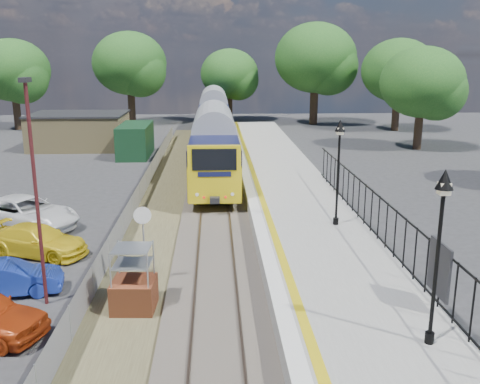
{
  "coord_description": "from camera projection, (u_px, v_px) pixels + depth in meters",
  "views": [
    {
      "loc": [
        0.01,
        -16.15,
        8.12
      ],
      "look_at": [
        1.17,
        7.63,
        2.0
      ],
      "focal_mm": 40.0,
      "sensor_mm": 36.0,
      "label": 1
    }
  ],
  "objects": [
    {
      "name": "brick_plinth",
      "position": [
        133.0,
        280.0,
        17.27
      ],
      "size": [
        1.44,
        1.44,
        2.21
      ],
      "rotation": [
        0.0,
        0.0,
        -0.05
      ],
      "color": "brown",
      "rests_on": "ground"
    },
    {
      "name": "carpark_lamp",
      "position": [
        35.0,
        181.0,
        16.94
      ],
      "size": [
        0.25,
        0.5,
        7.47
      ],
      "color": "#49181A",
      "rests_on": "ground"
    },
    {
      "name": "outbuilding",
      "position": [
        90.0,
        132.0,
        46.95
      ],
      "size": [
        10.8,
        10.1,
        3.12
      ],
      "color": "tan",
      "rests_on": "ground"
    },
    {
      "name": "tree_line",
      "position": [
        227.0,
        70.0,
        56.7
      ],
      "size": [
        56.8,
        43.8,
        11.88
      ],
      "color": "#332319",
      "rests_on": "ground"
    },
    {
      "name": "car_yellow",
      "position": [
        38.0,
        240.0,
        22.24
      ],
      "size": [
        4.66,
        3.18,
        1.25
      ],
      "primitive_type": "imported",
      "rotation": [
        0.0,
        0.0,
        1.21
      ],
      "color": "yellow",
      "rests_on": "ground"
    },
    {
      "name": "track_bed",
      "position": [
        206.0,
        219.0,
        26.96
      ],
      "size": [
        5.9,
        80.0,
        0.29
      ],
      "color": "#473F38",
      "rests_on": "ground"
    },
    {
      "name": "platform",
      "position": [
        303.0,
        221.0,
        25.47
      ],
      "size": [
        5.0,
        70.0,
        0.9
      ],
      "primitive_type": "cube",
      "color": "gray",
      "rests_on": "ground"
    },
    {
      "name": "car_blue",
      "position": [
        8.0,
        279.0,
        18.52
      ],
      "size": [
        3.81,
        1.9,
        1.2
      ],
      "primitive_type": "imported",
      "rotation": [
        0.0,
        0.0,
        1.75
      ],
      "color": "#1B33A4",
      "rests_on": "ground"
    },
    {
      "name": "palisade_fence",
      "position": [
        393.0,
        231.0,
        19.66
      ],
      "size": [
        0.12,
        26.0,
        2.0
      ],
      "color": "black",
      "rests_on": "platform"
    },
    {
      "name": "wire_fence",
      "position": [
        137.0,
        198.0,
        28.91
      ],
      "size": [
        0.06,
        52.0,
        1.2
      ],
      "color": "#999EA3",
      "rests_on": "ground"
    },
    {
      "name": "train",
      "position": [
        214.0,
        123.0,
        46.73
      ],
      "size": [
        2.82,
        40.83,
        3.51
      ],
      "color": "gold",
      "rests_on": "ground"
    },
    {
      "name": "platform_edge",
      "position": [
        260.0,
        212.0,
        25.26
      ],
      "size": [
        0.9,
        70.0,
        0.01
      ],
      "color": "silver",
      "rests_on": "platform"
    },
    {
      "name": "ground",
      "position": [
        216.0,
        308.0,
        17.65
      ],
      "size": [
        120.0,
        120.0,
        0.0
      ],
      "primitive_type": "plane",
      "color": "#2D2D30",
      "rests_on": "ground"
    },
    {
      "name": "speed_sign",
      "position": [
        143.0,
        233.0,
        18.59
      ],
      "size": [
        0.61,
        0.14,
        3.06
      ],
      "rotation": [
        0.0,
        0.0,
        0.15
      ],
      "color": "#999EA3",
      "rests_on": "ground"
    },
    {
      "name": "victorian_lamp_south",
      "position": [
        441.0,
        217.0,
        12.97
      ],
      "size": [
        0.44,
        0.44,
        4.6
      ],
      "color": "black",
      "rests_on": "platform"
    },
    {
      "name": "car_white",
      "position": [
        25.0,
        213.0,
        25.66
      ],
      "size": [
        6.02,
        4.88,
        1.52
      ],
      "primitive_type": "imported",
      "rotation": [
        0.0,
        0.0,
        1.06
      ],
      "color": "white",
      "rests_on": "ground"
    },
    {
      "name": "victorian_lamp_north",
      "position": [
        339.0,
        148.0,
        22.63
      ],
      "size": [
        0.44,
        0.44,
        4.6
      ],
      "color": "black",
      "rests_on": "platform"
    }
  ]
}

